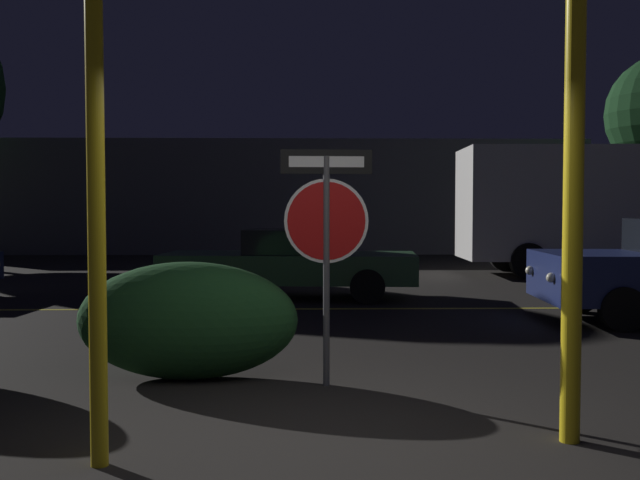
# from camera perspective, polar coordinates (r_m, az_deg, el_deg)

# --- Properties ---
(ground_plane) EXTENTS (260.00, 260.00, 0.00)m
(ground_plane) POSITION_cam_1_polar(r_m,az_deg,el_deg) (5.01, 2.10, -16.38)
(ground_plane) COLOR black
(road_center_stripe) EXTENTS (39.39, 0.12, 0.01)m
(road_center_stripe) POSITION_cam_1_polar(r_m,az_deg,el_deg) (11.60, 0.13, -5.52)
(road_center_stripe) COLOR gold
(road_center_stripe) RESTS_ON ground_plane
(stop_sign) EXTENTS (0.83, 0.06, 2.16)m
(stop_sign) POSITION_cam_1_polar(r_m,az_deg,el_deg) (6.47, 0.52, 1.54)
(stop_sign) COLOR #4C4C51
(stop_sign) RESTS_ON ground_plane
(yellow_pole_left) EXTENTS (0.11, 0.11, 2.90)m
(yellow_pole_left) POSITION_cam_1_polar(r_m,az_deg,el_deg) (4.65, -17.44, 0.28)
(yellow_pole_left) COLOR yellow
(yellow_pole_left) RESTS_ON ground_plane
(yellow_pole_right) EXTENTS (0.14, 0.14, 3.33)m
(yellow_pole_right) POSITION_cam_1_polar(r_m,az_deg,el_deg) (5.20, 19.60, 2.79)
(yellow_pole_right) COLOR yellow
(yellow_pole_right) RESTS_ON ground_plane
(hedge_bush_2) EXTENTS (2.09, 0.86, 1.12)m
(hedge_bush_2) POSITION_cam_1_polar(r_m,az_deg,el_deg) (6.93, -10.52, -6.36)
(hedge_bush_2) COLOR #1E4C23
(hedge_bush_2) RESTS_ON ground_plane
(passing_car_2) EXTENTS (4.76, 2.11, 1.25)m
(passing_car_2) POSITION_cam_1_polar(r_m,az_deg,el_deg) (13.01, -2.32, -1.81)
(passing_car_2) COLOR #335B38
(passing_car_2) RESTS_ON ground_plane
(delivery_truck) EXTENTS (6.59, 2.65, 3.11)m
(delivery_truck) POSITION_cam_1_polar(r_m,az_deg,el_deg) (18.77, 21.46, 2.54)
(delivery_truck) COLOR silver
(delivery_truck) RESTS_ON ground_plane
(building_backdrop) EXTENTS (24.59, 3.08, 4.11)m
(building_backdrop) POSITION_cam_1_polar(r_m,az_deg,el_deg) (26.78, -5.82, 3.41)
(building_backdrop) COLOR #4C4C56
(building_backdrop) RESTS_ON ground_plane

